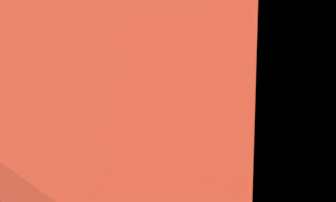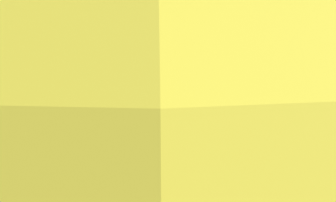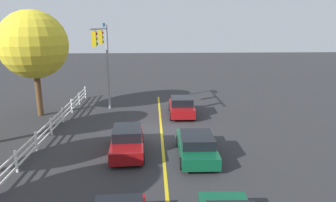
% 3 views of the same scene
% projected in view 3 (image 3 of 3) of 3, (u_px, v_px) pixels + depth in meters
% --- Properties ---
extents(ground_plane, '(120.00, 120.00, 0.00)m').
position_uv_depth(ground_plane, '(161.00, 131.00, 20.50)').
color(ground_plane, '#2D2D30').
extents(lane_center_stripe, '(28.00, 0.16, 0.01)m').
position_uv_depth(lane_center_stripe, '(163.00, 155.00, 16.62)').
color(lane_center_stripe, gold).
rests_on(lane_center_stripe, ground_plane).
extents(signal_assembly, '(6.80, 0.38, 7.19)m').
position_uv_depth(signal_assembly, '(103.00, 52.00, 22.86)').
color(signal_assembly, gray).
rests_on(signal_assembly, ground_plane).
extents(car_1, '(4.31, 2.00, 1.42)m').
position_uv_depth(car_1, '(127.00, 141.00, 16.82)').
color(car_1, maroon).
rests_on(car_1, ground_plane).
extents(car_3, '(4.47, 2.05, 1.35)m').
position_uv_depth(car_3, '(196.00, 146.00, 16.26)').
color(car_3, '#0C4C2D').
rests_on(car_3, ground_plane).
extents(car_4, '(3.97, 2.03, 1.51)m').
position_uv_depth(car_4, '(182.00, 107.00, 23.85)').
color(car_4, maroon).
rests_on(car_4, ground_plane).
extents(white_rail_fence, '(26.10, 0.10, 1.15)m').
position_uv_depth(white_rail_fence, '(36.00, 141.00, 17.08)').
color(white_rail_fence, white).
rests_on(white_rail_fence, ground_plane).
extents(tree_0, '(5.16, 5.16, 8.18)m').
position_uv_depth(tree_0, '(33.00, 45.00, 22.68)').
color(tree_0, brown).
rests_on(tree_0, ground_plane).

